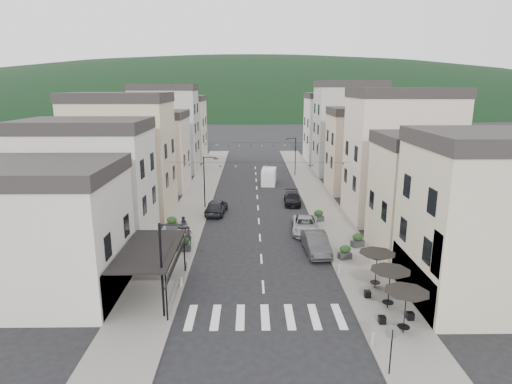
% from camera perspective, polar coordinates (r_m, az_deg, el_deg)
% --- Properties ---
extents(ground, '(700.00, 700.00, 0.00)m').
position_cam_1_polar(ground, '(25.29, 1.39, -18.58)').
color(ground, black).
rests_on(ground, ground).
extents(sidewalk_left, '(4.00, 76.00, 0.12)m').
position_cam_1_polar(sidewalk_left, '(55.41, -7.62, -0.37)').
color(sidewalk_left, slate).
rests_on(sidewalk_left, ground).
extents(sidewalk_right, '(4.00, 76.00, 0.12)m').
position_cam_1_polar(sidewalk_right, '(55.64, 7.90, -0.32)').
color(sidewalk_right, slate).
rests_on(sidewalk_right, ground).
extents(hill_backdrop, '(640.00, 360.00, 70.00)m').
position_cam_1_polar(hill_backdrop, '(321.61, -0.63, 11.45)').
color(hill_backdrop, black).
rests_on(hill_backdrop, ground).
extents(boutique_building, '(12.00, 8.00, 8.00)m').
position_cam_1_polar(boutique_building, '(31.60, -28.45, -5.50)').
color(boutique_building, beige).
rests_on(boutique_building, ground).
extents(bistro_building, '(10.00, 8.00, 10.00)m').
position_cam_1_polar(bistro_building, '(30.84, 29.24, -4.09)').
color(bistro_building, beige).
rests_on(bistro_building, ground).
extents(boutique_awning, '(3.77, 7.50, 3.28)m').
position_cam_1_polar(boutique_awning, '(29.03, -13.53, -7.64)').
color(boutique_awning, black).
rests_on(boutique_awning, ground).
extents(buildings_row_left, '(10.20, 54.16, 14.00)m').
position_cam_1_polar(buildings_row_left, '(61.08, -13.75, 6.47)').
color(buildings_row_left, beige).
rests_on(buildings_row_left, ground).
extents(buildings_row_right, '(10.20, 54.16, 14.50)m').
position_cam_1_polar(buildings_row_right, '(60.36, 14.08, 6.56)').
color(buildings_row_right, beige).
rests_on(buildings_row_right, ground).
extents(cafe_terrace, '(2.50, 8.10, 2.53)m').
position_cam_1_polar(cafe_terrace, '(27.95, 17.45, -10.46)').
color(cafe_terrace, black).
rests_on(cafe_terrace, ground).
extents(streetlamp_left_near, '(1.70, 0.56, 6.00)m').
position_cam_1_polar(streetlamp_left_near, '(25.81, -11.92, -8.94)').
color(streetlamp_left_near, black).
rests_on(streetlamp_left_near, ground).
extents(streetlamp_left_far, '(1.70, 0.56, 6.00)m').
position_cam_1_polar(streetlamp_left_far, '(48.60, -6.61, 2.06)').
color(streetlamp_left_far, black).
rests_on(streetlamp_left_far, ground).
extents(streetlamp_right_far, '(1.70, 0.56, 6.00)m').
position_cam_1_polar(streetlamp_right_far, '(66.40, 5.04, 5.27)').
color(streetlamp_right_far, black).
rests_on(streetlamp_right_far, ground).
extents(traffic_sign, '(0.70, 0.07, 2.70)m').
position_cam_1_polar(traffic_sign, '(22.31, 17.67, -18.31)').
color(traffic_sign, black).
rests_on(traffic_sign, ground).
extents(bollards, '(11.66, 10.26, 0.60)m').
position_cam_1_polar(bollards, '(29.89, 0.99, -12.24)').
color(bollards, gray).
rests_on(bollards, ground).
extents(bunting_near, '(19.00, 0.28, 0.62)m').
position_cam_1_polar(bunting_near, '(44.05, 0.37, 3.52)').
color(bunting_near, black).
rests_on(bunting_near, ground).
extents(bunting_far, '(19.00, 0.28, 0.62)m').
position_cam_1_polar(bunting_far, '(59.86, 0.07, 6.27)').
color(bunting_far, black).
rests_on(bunting_far, ground).
extents(parked_car_a, '(1.65, 3.93, 1.33)m').
position_cam_1_polar(parked_car_a, '(36.86, 7.86, -6.77)').
color(parked_car_a, black).
rests_on(parked_car_a, ground).
extents(parked_car_b, '(2.08, 5.25, 1.70)m').
position_cam_1_polar(parked_car_b, '(36.31, 8.00, -6.78)').
color(parked_car_b, '#333336').
rests_on(parked_car_b, ground).
extents(parked_car_c, '(2.94, 5.52, 1.48)m').
position_cam_1_polar(parked_car_c, '(41.14, 6.56, -4.40)').
color(parked_car_c, '#96979E').
rests_on(parked_car_c, ground).
extents(parked_car_d, '(2.12, 4.76, 1.36)m').
position_cam_1_polar(parked_car_d, '(50.83, 4.86, -0.87)').
color(parked_car_d, black).
rests_on(parked_car_d, ground).
extents(parked_car_e, '(2.51, 5.12, 1.68)m').
position_cam_1_polar(parked_car_e, '(46.88, -5.31, -1.95)').
color(parked_car_e, black).
rests_on(parked_car_e, ground).
extents(delivery_van, '(2.40, 5.00, 2.31)m').
position_cam_1_polar(delivery_van, '(61.25, 1.73, 2.15)').
color(delivery_van, silver).
rests_on(delivery_van, ground).
extents(pedestrian_a, '(0.65, 0.50, 1.59)m').
position_cam_1_polar(pedestrian_a, '(38.08, -8.97, -5.71)').
color(pedestrian_a, black).
rests_on(pedestrian_a, sidewalk_left).
extents(pedestrian_b, '(0.93, 0.80, 1.63)m').
position_cam_1_polar(pedestrian_b, '(40.84, -9.61, -4.35)').
color(pedestrian_b, '#26212C').
rests_on(pedestrian_b, sidewalk_left).
extents(planter_la, '(1.12, 0.63, 1.25)m').
position_cam_1_polar(planter_la, '(36.65, -9.61, -6.85)').
color(planter_la, '#2C2C2E').
rests_on(planter_la, sidewalk_left).
extents(planter_lb, '(1.19, 0.75, 1.26)m').
position_cam_1_polar(planter_lb, '(42.31, -11.15, -4.07)').
color(planter_lb, '#2D2C2F').
rests_on(planter_lb, sidewalk_left).
extents(planter_ra, '(1.14, 0.82, 1.15)m').
position_cam_1_polar(planter_ra, '(35.31, 11.79, -7.85)').
color(planter_ra, '#2E2E31').
rests_on(planter_ra, sidewalk_right).
extents(planter_rb, '(1.22, 0.94, 1.21)m').
position_cam_1_polar(planter_rb, '(38.09, 13.40, -6.26)').
color(planter_rb, '#2B2B2E').
rests_on(planter_rb, sidewalk_right).
extents(planter_rc, '(1.21, 0.95, 1.19)m').
position_cam_1_polar(planter_rc, '(44.40, 8.33, -3.13)').
color(planter_rc, '#2D2D2F').
rests_on(planter_rc, sidewalk_right).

